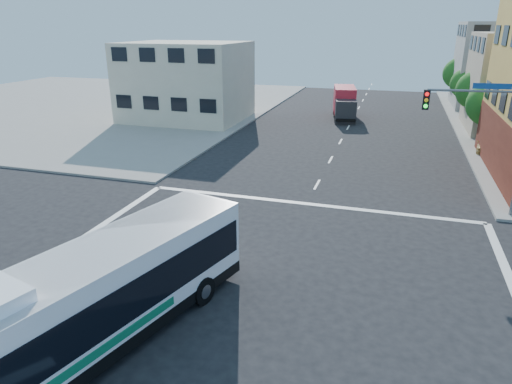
% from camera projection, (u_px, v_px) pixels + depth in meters
% --- Properties ---
extents(ground, '(120.00, 120.00, 0.00)m').
position_uv_depth(ground, '(259.00, 290.00, 17.72)').
color(ground, black).
rests_on(ground, ground).
extents(sidewalk_nw, '(50.00, 50.00, 0.15)m').
position_uv_depth(sidewalk_nw, '(77.00, 104.00, 58.70)').
color(sidewalk_nw, gray).
rests_on(sidewalk_nw, ground).
extents(building_east_far, '(12.06, 10.06, 10.00)m').
position_uv_depth(building_east_far, '(511.00, 66.00, 54.35)').
color(building_east_far, '#A1A19C').
rests_on(building_east_far, ground).
extents(building_west, '(12.06, 10.06, 8.00)m').
position_uv_depth(building_west, '(186.00, 82.00, 47.90)').
color(building_west, beige).
rests_on(building_west, ground).
extents(signal_mast_ne, '(7.91, 1.13, 8.07)m').
position_uv_depth(signal_mast_ne, '(492.00, 124.00, 23.03)').
color(signal_mast_ne, slate).
rests_on(signal_mast_ne, ground).
extents(street_tree_a, '(3.60, 3.60, 5.53)m').
position_uv_depth(street_tree_a, '(490.00, 102.00, 38.25)').
color(street_tree_a, '#362613').
rests_on(street_tree_a, ground).
extents(street_tree_b, '(3.80, 3.80, 5.79)m').
position_uv_depth(street_tree_b, '(477.00, 88.00, 45.37)').
color(street_tree_b, '#362613').
rests_on(street_tree_b, ground).
extents(street_tree_c, '(3.40, 3.40, 5.29)m').
position_uv_depth(street_tree_c, '(467.00, 82.00, 52.65)').
color(street_tree_c, '#362613').
rests_on(street_tree_c, ground).
extents(street_tree_d, '(4.00, 4.00, 6.03)m').
position_uv_depth(street_tree_d, '(460.00, 71.00, 59.68)').
color(street_tree_d, '#362613').
rests_on(street_tree_d, ground).
extents(transit_bus, '(5.88, 12.59, 3.65)m').
position_uv_depth(transit_bus, '(87.00, 303.00, 13.79)').
color(transit_bus, black).
rests_on(transit_bus, ground).
extents(box_truck, '(3.28, 7.53, 3.28)m').
position_uv_depth(box_truck, '(344.00, 104.00, 49.47)').
color(box_truck, '#25262A').
rests_on(box_truck, ground).
extents(parked_car, '(2.10, 4.23, 1.38)m').
position_uv_depth(parked_car, '(488.00, 144.00, 36.61)').
color(parked_car, tan).
rests_on(parked_car, ground).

